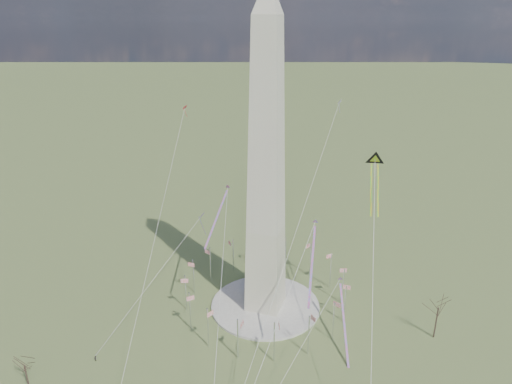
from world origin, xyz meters
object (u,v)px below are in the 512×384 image
(person_west, at_px, (96,358))
(washington_monument, at_px, (266,170))
(kite_delta_black, at_px, (375,163))
(tree_near, at_px, (439,306))

(person_west, bearing_deg, washington_monument, -110.16)
(kite_delta_black, bearing_deg, tree_near, 139.42)
(tree_near, xyz_separation_m, person_west, (-90.44, -40.50, -10.39))
(tree_near, xyz_separation_m, kite_delta_black, (-22.76, 14.76, 37.11))
(washington_monument, bearing_deg, person_west, -133.54)
(tree_near, relative_size, person_west, 10.30)
(washington_monument, relative_size, tree_near, 6.40)
(tree_near, height_order, kite_delta_black, kite_delta_black)
(kite_delta_black, bearing_deg, washington_monument, 19.96)
(tree_near, bearing_deg, kite_delta_black, 147.03)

